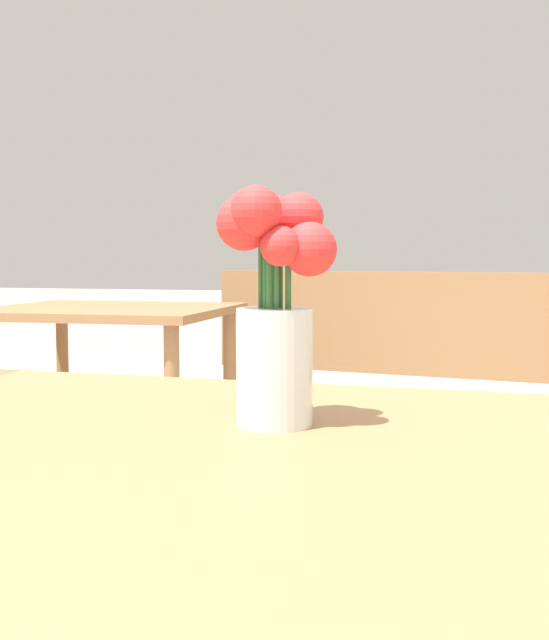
# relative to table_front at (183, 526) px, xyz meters

# --- Properties ---
(table_front) EXTENTS (1.01, 0.91, 0.71)m
(table_front) POSITION_rel_table_front_xyz_m (0.00, 0.00, 0.00)
(table_front) COLOR #9E7047
(table_front) RESTS_ON ground_plane
(flower_vase) EXTENTS (0.15, 0.14, 0.28)m
(flower_vase) POSITION_rel_table_front_xyz_m (0.07, 0.13, 0.23)
(flower_vase) COLOR silver
(flower_vase) RESTS_ON table_front
(bench_near) EXTENTS (2.02, 0.61, 0.85)m
(bench_near) POSITION_rel_table_front_xyz_m (0.14, 2.55, -0.14)
(bench_near) COLOR #9E7047
(bench_near) RESTS_ON ground_plane
(table_back) EXTENTS (0.89, 0.81, 0.73)m
(table_back) POSITION_rel_table_front_xyz_m (-1.07, 1.90, -0.01)
(table_back) COLOR #9E7047
(table_back) RESTS_ON ground_plane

